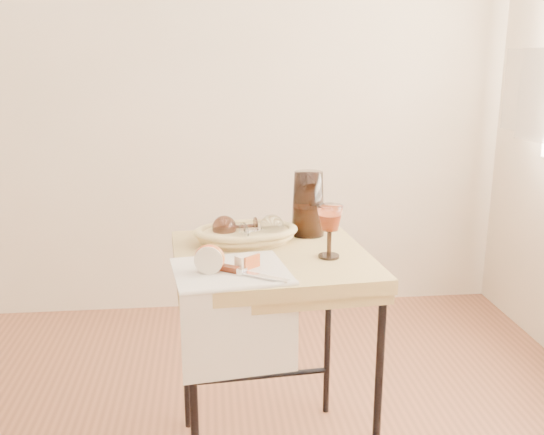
{
  "coord_description": "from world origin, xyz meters",
  "views": [
    {
      "loc": [
        0.22,
        -1.39,
        1.36
      ],
      "look_at": [
        0.41,
        0.38,
        0.88
      ],
      "focal_mm": 40.04,
      "sensor_mm": 36.0,
      "label": 1
    }
  ],
  "objects_px": {
    "apple_half": "(210,258)",
    "table_knife": "(245,271)",
    "goblet_lying_b": "(260,229)",
    "bread_basket": "(246,236)",
    "pitcher": "(308,203)",
    "goblet_lying_a": "(238,227)",
    "tea_towel": "(230,271)",
    "side_table": "(271,363)",
    "wine_goblet": "(329,231)"
  },
  "relations": [
    {
      "from": "side_table",
      "to": "tea_towel",
      "type": "bearing_deg",
      "value": -130.43
    },
    {
      "from": "bread_basket",
      "to": "goblet_lying_b",
      "type": "distance_m",
      "value": 0.06
    },
    {
      "from": "tea_towel",
      "to": "bread_basket",
      "type": "relative_size",
      "value": 1.06
    },
    {
      "from": "goblet_lying_b",
      "to": "pitcher",
      "type": "height_order",
      "value": "pitcher"
    },
    {
      "from": "side_table",
      "to": "table_knife",
      "type": "bearing_deg",
      "value": -115.66
    },
    {
      "from": "apple_half",
      "to": "table_knife",
      "type": "height_order",
      "value": "apple_half"
    },
    {
      "from": "apple_half",
      "to": "table_knife",
      "type": "distance_m",
      "value": 0.11
    },
    {
      "from": "goblet_lying_b",
      "to": "table_knife",
      "type": "xyz_separation_m",
      "value": [
        -0.07,
        -0.3,
        -0.04
      ]
    },
    {
      "from": "table_knife",
      "to": "bread_basket",
      "type": "bearing_deg",
      "value": 120.72
    },
    {
      "from": "side_table",
      "to": "table_knife",
      "type": "relative_size",
      "value": 3.04
    },
    {
      "from": "side_table",
      "to": "wine_goblet",
      "type": "height_order",
      "value": "wine_goblet"
    },
    {
      "from": "table_knife",
      "to": "pitcher",
      "type": "bearing_deg",
      "value": 93.33
    },
    {
      "from": "tea_towel",
      "to": "apple_half",
      "type": "bearing_deg",
      "value": -178.57
    },
    {
      "from": "tea_towel",
      "to": "pitcher",
      "type": "xyz_separation_m",
      "value": [
        0.28,
        0.35,
        0.11
      ]
    },
    {
      "from": "goblet_lying_a",
      "to": "goblet_lying_b",
      "type": "distance_m",
      "value": 0.08
    },
    {
      "from": "tea_towel",
      "to": "bread_basket",
      "type": "bearing_deg",
      "value": 68.9
    },
    {
      "from": "goblet_lying_a",
      "to": "table_knife",
      "type": "relative_size",
      "value": 0.52
    },
    {
      "from": "tea_towel",
      "to": "apple_half",
      "type": "height_order",
      "value": "apple_half"
    },
    {
      "from": "goblet_lying_b",
      "to": "side_table",
      "type": "bearing_deg",
      "value": -100.1
    },
    {
      "from": "table_knife",
      "to": "goblet_lying_b",
      "type": "bearing_deg",
      "value": 112.09
    },
    {
      "from": "goblet_lying_b",
      "to": "table_knife",
      "type": "distance_m",
      "value": 0.31
    },
    {
      "from": "apple_half",
      "to": "table_knife",
      "type": "bearing_deg",
      "value": -8.85
    },
    {
      "from": "table_knife",
      "to": "side_table",
      "type": "bearing_deg",
      "value": 99.54
    },
    {
      "from": "table_knife",
      "to": "goblet_lying_a",
      "type": "bearing_deg",
      "value": 125.55
    },
    {
      "from": "tea_towel",
      "to": "wine_goblet",
      "type": "height_order",
      "value": "wine_goblet"
    },
    {
      "from": "goblet_lying_a",
      "to": "wine_goblet",
      "type": "relative_size",
      "value": 0.79
    },
    {
      "from": "wine_goblet",
      "to": "bread_basket",
      "type": "bearing_deg",
      "value": 144.06
    },
    {
      "from": "tea_towel",
      "to": "pitcher",
      "type": "distance_m",
      "value": 0.46
    },
    {
      "from": "goblet_lying_a",
      "to": "pitcher",
      "type": "bearing_deg",
      "value": -174.43
    },
    {
      "from": "goblet_lying_b",
      "to": "apple_half",
      "type": "xyz_separation_m",
      "value": [
        -0.16,
        -0.26,
        -0.01
      ]
    },
    {
      "from": "bread_basket",
      "to": "table_knife",
      "type": "distance_m",
      "value": 0.31
    },
    {
      "from": "goblet_lying_b",
      "to": "bread_basket",
      "type": "bearing_deg",
      "value": 132.35
    },
    {
      "from": "bread_basket",
      "to": "goblet_lying_b",
      "type": "height_order",
      "value": "goblet_lying_b"
    },
    {
      "from": "table_knife",
      "to": "apple_half",
      "type": "bearing_deg",
      "value": -163.58
    },
    {
      "from": "bread_basket",
      "to": "goblet_lying_a",
      "type": "height_order",
      "value": "goblet_lying_a"
    },
    {
      "from": "pitcher",
      "to": "apple_half",
      "type": "relative_size",
      "value": 2.99
    },
    {
      "from": "goblet_lying_a",
      "to": "table_knife",
      "type": "height_order",
      "value": "goblet_lying_a"
    },
    {
      "from": "goblet_lying_b",
      "to": "tea_towel",
      "type": "bearing_deg",
      "value": -138.75
    },
    {
      "from": "pitcher",
      "to": "table_knife",
      "type": "relative_size",
      "value": 1.04
    },
    {
      "from": "bread_basket",
      "to": "pitcher",
      "type": "distance_m",
      "value": 0.24
    },
    {
      "from": "side_table",
      "to": "pitcher",
      "type": "bearing_deg",
      "value": 52.34
    },
    {
      "from": "goblet_lying_a",
      "to": "goblet_lying_b",
      "type": "xyz_separation_m",
      "value": [
        0.07,
        -0.03,
        0.0
      ]
    },
    {
      "from": "goblet_lying_b",
      "to": "apple_half",
      "type": "height_order",
      "value": "goblet_lying_b"
    },
    {
      "from": "tea_towel",
      "to": "goblet_lying_b",
      "type": "distance_m",
      "value": 0.28
    },
    {
      "from": "goblet_lying_b",
      "to": "apple_half",
      "type": "relative_size",
      "value": 1.51
    },
    {
      "from": "side_table",
      "to": "apple_half",
      "type": "relative_size",
      "value": 8.75
    },
    {
      "from": "bread_basket",
      "to": "goblet_lying_a",
      "type": "xyz_separation_m",
      "value": [
        -0.03,
        0.01,
        0.03
      ]
    },
    {
      "from": "bread_basket",
      "to": "goblet_lying_b",
      "type": "xyz_separation_m",
      "value": [
        0.04,
        -0.02,
        0.03
      ]
    },
    {
      "from": "tea_towel",
      "to": "bread_basket",
      "type": "xyz_separation_m",
      "value": [
        0.06,
        0.27,
        0.02
      ]
    },
    {
      "from": "pitcher",
      "to": "tea_towel",
      "type": "bearing_deg",
      "value": -138.76
    }
  ]
}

